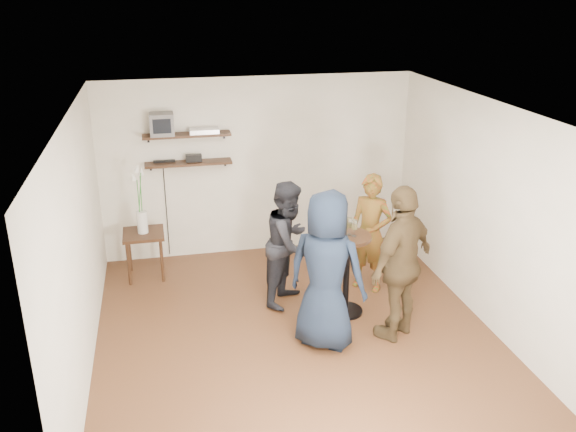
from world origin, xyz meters
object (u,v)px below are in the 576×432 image
object	(u,v)px
side_table	(144,240)
drinks_table	(347,263)
person_dark	(289,243)
person_plaid	(370,233)
crt_monitor	(162,124)
dvd_deck	(204,131)
person_navy	(326,271)
person_brown	(402,263)
radio	(194,158)

from	to	relation	value
side_table	drinks_table	distance (m)	2.84
person_dark	side_table	bearing A→B (deg)	94.55
drinks_table	person_plaid	bearing A→B (deg)	49.15
crt_monitor	dvd_deck	distance (m)	0.58
dvd_deck	side_table	bearing A→B (deg)	-153.34
person_plaid	side_table	bearing A→B (deg)	-157.68
side_table	person_navy	world-z (taller)	person_navy
crt_monitor	dvd_deck	xyz separation A→B (m)	(0.56, 0.00, -0.12)
person_dark	person_navy	distance (m)	1.07
drinks_table	person_navy	size ratio (longest dim) A/B	0.57
side_table	person_plaid	distance (m)	3.04
dvd_deck	person_navy	distance (m)	2.98
person_plaid	person_brown	xyz separation A→B (m)	(-0.06, -1.18, 0.12)
crt_monitor	person_navy	distance (m)	3.25
dvd_deck	person_brown	world-z (taller)	dvd_deck
radio	person_dark	bearing A→B (deg)	-56.57
dvd_deck	person_navy	xyz separation A→B (m)	(1.04, -2.60, -1.00)
person_navy	person_brown	xyz separation A→B (m)	(0.86, -0.00, 0.00)
drinks_table	person_brown	xyz separation A→B (m)	(0.43, -0.61, 0.24)
crt_monitor	person_navy	bearing A→B (deg)	-58.42
side_table	drinks_table	size ratio (longest dim) A/B	0.63
radio	person_brown	xyz separation A→B (m)	(2.06, -2.60, -0.61)
dvd_deck	person_plaid	size ratio (longest dim) A/B	0.26
person_plaid	person_dark	xyz separation A→B (m)	(-1.10, -0.13, 0.01)
drinks_table	person_brown	distance (m)	0.79
crt_monitor	side_table	size ratio (longest dim) A/B	0.49
dvd_deck	radio	world-z (taller)	dvd_deck
dvd_deck	side_table	size ratio (longest dim) A/B	0.61
person_navy	radio	bearing A→B (deg)	-30.17
dvd_deck	person_brown	distance (m)	3.37
person_navy	person_brown	distance (m)	0.86
side_table	person_dark	world-z (taller)	person_dark
side_table	drinks_table	xyz separation A→B (m)	(2.39, -1.53, 0.12)
radio	person_dark	world-z (taller)	person_dark
drinks_table	person_navy	distance (m)	0.79
crt_monitor	dvd_deck	world-z (taller)	crt_monitor
person_plaid	person_navy	world-z (taller)	person_navy
drinks_table	person_brown	world-z (taller)	person_brown
person_dark	radio	bearing A→B (deg)	69.45
drinks_table	person_plaid	distance (m)	0.76
dvd_deck	person_plaid	world-z (taller)	dvd_deck
crt_monitor	person_dark	world-z (taller)	crt_monitor
drinks_table	person_plaid	world-z (taller)	person_plaid
radio	drinks_table	size ratio (longest dim) A/B	0.21
person_plaid	person_navy	bearing A→B (deg)	-87.13
person_navy	person_brown	bearing A→B (deg)	-144.90
dvd_deck	side_table	distance (m)	1.70
person_plaid	crt_monitor	bearing A→B (deg)	-168.62
drinks_table	crt_monitor	bearing A→B (deg)	135.58
dvd_deck	person_dark	distance (m)	2.09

